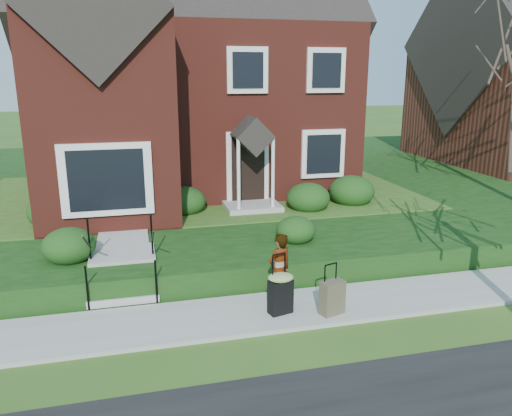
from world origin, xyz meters
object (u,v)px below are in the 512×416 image
object	(u,v)px
woman	(280,270)
suitcase_olive	(332,297)
front_steps	(123,269)
suitcase_black	(281,291)

from	to	relation	value
woman	suitcase_olive	size ratio (longest dim) A/B	1.49
front_steps	suitcase_olive	xyz separation A→B (m)	(3.86, -2.27, -0.06)
suitcase_black	suitcase_olive	bearing A→B (deg)	-29.63
suitcase_black	front_steps	bearing A→B (deg)	130.89
front_steps	suitcase_black	size ratio (longest dim) A/B	1.71
front_steps	woman	distance (m)	3.45
front_steps	woman	bearing A→B (deg)	-29.49
woman	front_steps	bearing A→B (deg)	-53.64
suitcase_olive	woman	bearing A→B (deg)	128.67
front_steps	suitcase_olive	distance (m)	4.47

